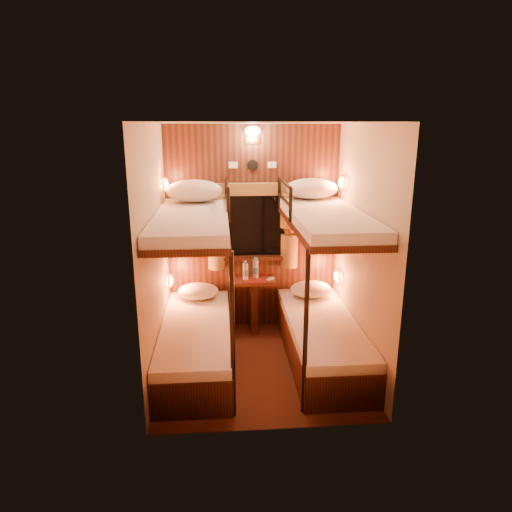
{
  "coord_description": "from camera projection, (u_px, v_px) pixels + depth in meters",
  "views": [
    {
      "loc": [
        -0.38,
        -4.2,
        2.37
      ],
      "look_at": [
        -0.03,
        0.15,
        1.13
      ],
      "focal_mm": 32.0,
      "sensor_mm": 36.0,
      "label": 1
    }
  ],
  "objects": [
    {
      "name": "pillow_lower_left",
      "position": [
        198.0,
        291.0,
        5.23
      ],
      "size": [
        0.47,
        0.33,
        0.18
      ],
      "primitive_type": "ellipsoid",
      "color": "silver",
      "rests_on": "bunk_left"
    },
    {
      "name": "sachet_b",
      "position": [
        272.0,
        278.0,
        5.36
      ],
      "size": [
        0.08,
        0.07,
        0.01
      ],
      "primitive_type": "cube",
      "rotation": [
        0.0,
        0.0,
        0.38
      ],
      "color": "silver",
      "rests_on": "table"
    },
    {
      "name": "wall_left",
      "position": [
        155.0,
        255.0,
        4.3
      ],
      "size": [
        0.0,
        2.4,
        2.4
      ],
      "primitive_type": "plane",
      "rotation": [
        1.57,
        0.0,
        1.57
      ],
      "color": "#C6B293",
      "rests_on": "floor"
    },
    {
      "name": "back_fixtures",
      "position": [
        253.0,
        138.0,
        5.05
      ],
      "size": [
        0.54,
        0.09,
        0.48
      ],
      "color": "black",
      "rests_on": "back_panel"
    },
    {
      "name": "bunk_left",
      "position": [
        195.0,
        314.0,
        4.57
      ],
      "size": [
        0.72,
        1.9,
        1.82
      ],
      "color": "black",
      "rests_on": "floor"
    },
    {
      "name": "floor",
      "position": [
        260.0,
        364.0,
        4.71
      ],
      "size": [
        2.1,
        2.1,
        0.0
      ],
      "primitive_type": "plane",
      "color": "#381A0F",
      "rests_on": "ground"
    },
    {
      "name": "pillow_lower_right",
      "position": [
        310.0,
        289.0,
        5.29
      ],
      "size": [
        0.47,
        0.34,
        0.19
      ],
      "primitive_type": "ellipsoid",
      "color": "silver",
      "rests_on": "bunk_right"
    },
    {
      "name": "pillow_upper_left",
      "position": [
        194.0,
        191.0,
        4.88
      ],
      "size": [
        0.6,
        0.43,
        0.24
      ],
      "primitive_type": "ellipsoid",
      "color": "silver",
      "rests_on": "bunk_left"
    },
    {
      "name": "bunk_right",
      "position": [
        323.0,
        310.0,
        4.67
      ],
      "size": [
        0.72,
        1.9,
        1.82
      ],
      "color": "black",
      "rests_on": "floor"
    },
    {
      "name": "wall_front",
      "position": [
        273.0,
        290.0,
        3.37
      ],
      "size": [
        2.4,
        0.0,
        2.4
      ],
      "primitive_type": "plane",
      "rotation": [
        -1.57,
        0.0,
        0.0
      ],
      "color": "#C6B293",
      "rests_on": "floor"
    },
    {
      "name": "wall_right",
      "position": [
        362.0,
        251.0,
        4.46
      ],
      "size": [
        0.0,
        2.4,
        2.4
      ],
      "primitive_type": "plane",
      "rotation": [
        1.57,
        0.0,
        -1.57
      ],
      "color": "#C6B293",
      "rests_on": "floor"
    },
    {
      "name": "curtains",
      "position": [
        253.0,
        225.0,
        5.29
      ],
      "size": [
        1.1,
        0.22,
        1.0
      ],
      "color": "olive",
      "rests_on": "back_panel"
    },
    {
      "name": "sachet_a",
      "position": [
        270.0,
        279.0,
        5.32
      ],
      "size": [
        0.09,
        0.08,
        0.01
      ],
      "primitive_type": "cube",
      "rotation": [
        0.0,
        0.0,
        0.34
      ],
      "color": "silver",
      "rests_on": "table"
    },
    {
      "name": "wall_back",
      "position": [
        253.0,
        229.0,
        5.39
      ],
      "size": [
        2.4,
        0.0,
        2.4
      ],
      "primitive_type": "plane",
      "rotation": [
        1.57,
        0.0,
        0.0
      ],
      "color": "#C6B293",
      "rests_on": "floor"
    },
    {
      "name": "window",
      "position": [
        253.0,
        232.0,
        5.35
      ],
      "size": [
        1.0,
        0.12,
        0.79
      ],
      "color": "black",
      "rests_on": "back_panel"
    },
    {
      "name": "bottle_left",
      "position": [
        246.0,
        272.0,
        5.28
      ],
      "size": [
        0.07,
        0.07,
        0.23
      ],
      "rotation": [
        0.0,
        0.0,
        -0.27
      ],
      "color": "#99BFE5",
      "rests_on": "table"
    },
    {
      "name": "table",
      "position": [
        254.0,
        297.0,
        5.41
      ],
      "size": [
        0.5,
        0.34,
        0.66
      ],
      "color": "#592514",
      "rests_on": "floor"
    },
    {
      "name": "back_panel",
      "position": [
        253.0,
        229.0,
        5.37
      ],
      "size": [
        2.0,
        0.03,
        2.4
      ],
      "primitive_type": "cube",
      "color": "black",
      "rests_on": "floor"
    },
    {
      "name": "ceiling",
      "position": [
        261.0,
        123.0,
        4.05
      ],
      "size": [
        2.1,
        2.1,
        0.0
      ],
      "primitive_type": "plane",
      "rotation": [
        3.14,
        0.0,
        0.0
      ],
      "color": "silver",
      "rests_on": "wall_back"
    },
    {
      "name": "pillow_upper_right",
      "position": [
        312.0,
        188.0,
        5.09
      ],
      "size": [
        0.59,
        0.42,
        0.23
      ],
      "primitive_type": "ellipsoid",
      "color": "silver",
      "rests_on": "bunk_right"
    },
    {
      "name": "reading_lamps",
      "position": [
        255.0,
        232.0,
        5.04
      ],
      "size": [
        2.0,
        0.2,
        1.25
      ],
      "color": "orange",
      "rests_on": "wall_left"
    },
    {
      "name": "bottle_right",
      "position": [
        256.0,
        269.0,
        5.34
      ],
      "size": [
        0.07,
        0.07,
        0.26
      ],
      "rotation": [
        0.0,
        0.0,
        0.14
      ],
      "color": "#99BFE5",
      "rests_on": "table"
    }
  ]
}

